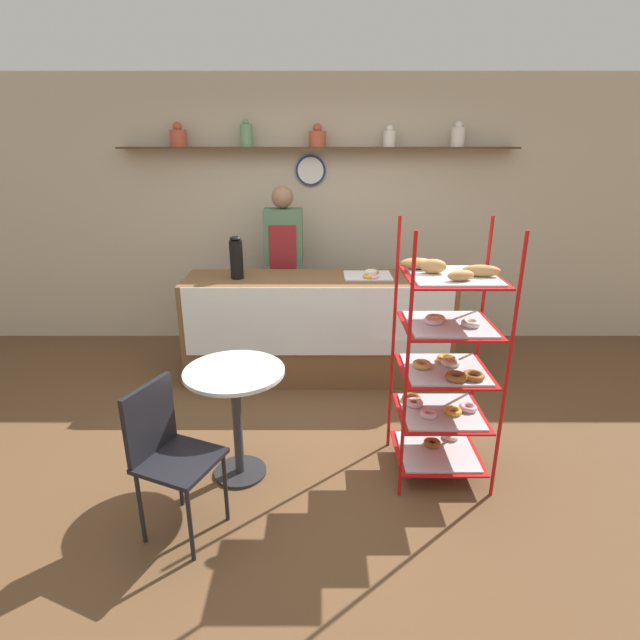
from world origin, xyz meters
TOP-DOWN VIEW (x-y plane):
  - ground_plane at (0.00, 0.00)m, footprint 14.00×14.00m
  - back_wall at (-0.00, 2.10)m, footprint 10.00×0.30m
  - display_counter at (0.00, 1.09)m, footprint 2.36×0.64m
  - pastry_rack at (0.79, -0.34)m, footprint 0.59×0.56m
  - person_worker at (-0.34, 1.64)m, footprint 0.37×0.23m
  - cafe_table at (-0.51, -0.40)m, footprint 0.62×0.62m
  - cafe_chair at (-0.81, -0.88)m, footprint 0.50×0.50m
  - coffee_carafe at (-0.71, 1.07)m, footprint 0.11×0.11m
  - donut_tray_counter at (0.46, 1.13)m, footprint 0.42×0.33m

SIDE VIEW (x-z plane):
  - ground_plane at x=0.00m, z-range 0.00..0.00m
  - display_counter at x=0.00m, z-range 0.00..0.94m
  - cafe_chair at x=-0.81m, z-range 0.10..0.98m
  - cafe_table at x=-0.51m, z-range 0.18..0.94m
  - pastry_rack at x=0.79m, z-range -0.04..1.60m
  - person_worker at x=-0.34m, z-range 0.09..1.77m
  - donut_tray_counter at x=0.46m, z-range 0.93..0.98m
  - coffee_carafe at x=-0.71m, z-range 0.94..1.31m
  - back_wall at x=0.00m, z-range 0.02..2.72m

